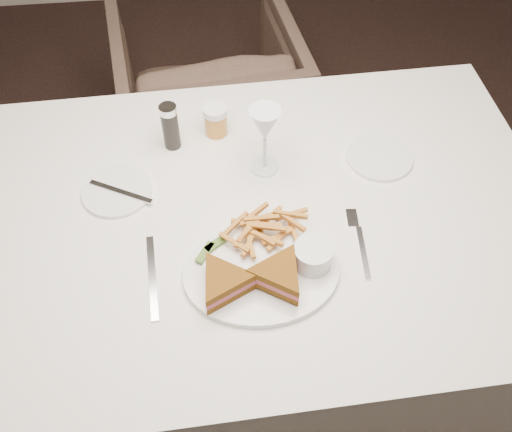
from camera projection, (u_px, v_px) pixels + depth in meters
The scene contains 3 objects.
table at pixel (254, 299), 1.56m from camera, with size 1.36×0.91×0.75m, color white.
chair_far at pixel (208, 87), 2.19m from camera, with size 0.66×0.61×0.67m, color #4C382E.
table_setting at pixel (256, 223), 1.20m from camera, with size 0.78×0.60×0.18m.
Camera 1 is at (0.09, -0.53, 1.73)m, focal length 40.00 mm.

